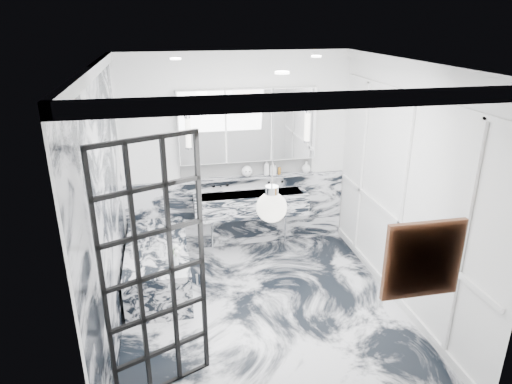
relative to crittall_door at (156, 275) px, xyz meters
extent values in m
plane|color=silver|center=(1.14, 0.88, -1.18)|extent=(3.60, 3.60, 0.00)
plane|color=white|center=(1.14, 0.88, 1.62)|extent=(3.60, 3.60, 0.00)
plane|color=white|center=(1.14, 2.68, 0.22)|extent=(3.60, 0.00, 3.60)
plane|color=white|center=(1.14, -0.92, 0.22)|extent=(3.60, 0.00, 3.60)
plane|color=white|center=(-0.46, 0.88, 0.22)|extent=(0.00, 3.60, 3.60)
plane|color=white|center=(2.74, 0.88, 0.22)|extent=(0.00, 3.60, 3.60)
cube|color=silver|center=(1.14, 2.65, -0.65)|extent=(3.18, 0.05, 1.05)
cube|color=silver|center=(-0.45, 0.88, 0.16)|extent=(0.02, 3.56, 2.68)
cube|color=white|center=(2.72, 0.88, 0.12)|extent=(0.03, 3.40, 2.30)
imported|color=#8C5919|center=(1.55, 2.59, 0.03)|extent=(0.12, 0.12, 0.23)
imported|color=#4C4C51|center=(1.64, 2.59, 0.01)|extent=(0.10, 0.10, 0.19)
imported|color=silver|center=(2.14, 2.59, 0.00)|extent=(0.17, 0.17, 0.17)
sphere|color=white|center=(1.26, 2.59, -0.01)|extent=(0.16, 0.16, 0.16)
cylinder|color=#8C5919|center=(1.74, 2.59, -0.04)|extent=(0.04, 0.04, 0.10)
cylinder|color=silver|center=(0.17, 1.24, -0.57)|extent=(0.08, 0.08, 0.12)
cube|color=orange|center=(1.89, -0.88, 0.42)|extent=(0.49, 0.05, 0.49)
sphere|color=white|center=(0.91, -0.34, 0.68)|extent=(0.23, 0.23, 0.23)
cube|color=silver|center=(1.29, 2.43, -0.45)|extent=(1.60, 0.45, 0.30)
cube|color=silver|center=(1.29, 2.60, -0.11)|extent=(1.90, 0.14, 0.04)
cube|color=white|center=(1.29, 2.66, 0.03)|extent=(1.90, 0.03, 0.23)
cube|color=white|center=(1.29, 2.60, 0.64)|extent=(1.90, 0.16, 1.00)
cylinder|color=white|center=(0.47, 2.51, 0.60)|extent=(0.07, 0.07, 0.40)
cylinder|color=white|center=(2.11, 2.51, 0.60)|extent=(0.07, 0.07, 0.40)
cube|color=silver|center=(-0.04, 1.77, -0.90)|extent=(0.75, 1.65, 0.55)
camera|label=1|loc=(0.16, -3.42, 2.03)|focal=32.00mm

